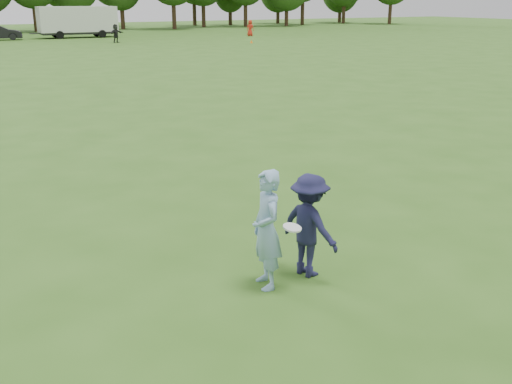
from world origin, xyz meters
TOP-DOWN VIEW (x-y plane):
  - ground at (0.00, 0.00)m, footprint 200.00×200.00m
  - thrower at (-0.64, 0.43)m, footprint 0.52×0.71m
  - defender at (0.12, 0.47)m, footprint 0.83×1.14m
  - player_far_c at (27.57, 54.14)m, footprint 0.94×1.01m
  - player_far_d at (11.53, 50.94)m, footprint 1.64×1.19m
  - field_cone at (22.51, 44.36)m, footprint 0.28×0.28m
  - disc_in_play at (-0.36, 0.18)m, footprint 0.30×0.31m
  - cargo_trailer at (10.17, 60.36)m, footprint 9.00×2.75m

SIDE VIEW (x-z plane):
  - ground at x=0.00m, z-range 0.00..0.00m
  - field_cone at x=22.51m, z-range 0.00..0.30m
  - defender at x=0.12m, z-range 0.00..1.59m
  - player_far_d at x=11.53m, z-range 0.00..1.71m
  - player_far_c at x=27.57m, z-range 0.00..1.73m
  - thrower at x=-0.64m, z-range 0.00..1.77m
  - disc_in_play at x=-0.36m, z-range 0.90..0.99m
  - cargo_trailer at x=10.17m, z-range 0.18..3.38m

